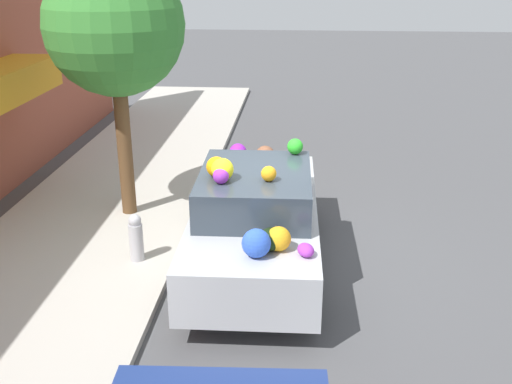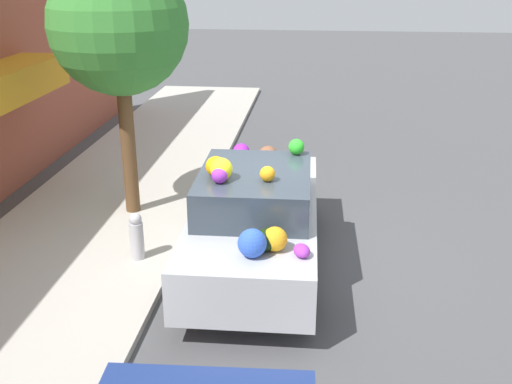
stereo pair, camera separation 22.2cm
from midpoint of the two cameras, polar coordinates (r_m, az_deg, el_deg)
The scene contains 5 objects.
ground_plane at distance 8.72m, azimuth -1.08°, elevation -6.86°, with size 60.00×60.00×0.00m, color #4C4C4F.
sidewalk_curb at distance 9.32m, azimuth -17.92°, elevation -5.64°, with size 24.00×3.20×0.10m.
street_tree at distance 9.67m, azimuth -13.99°, elevation 15.00°, with size 2.15×2.15×4.15m.
fire_hydrant at distance 8.65m, azimuth -12.09°, elevation -4.27°, with size 0.20×0.20×0.70m.
art_car at distance 8.35m, azimuth -0.81°, elevation -2.30°, with size 4.25×1.77×1.76m.
Camera 1 is at (-7.65, -0.65, 4.13)m, focal length 42.00 mm.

